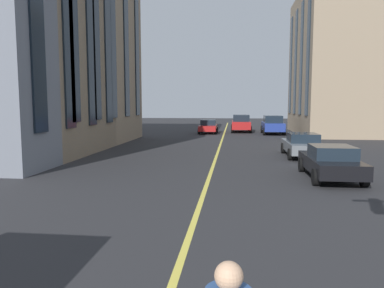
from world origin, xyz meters
The scene contains 8 objects.
lane_centre_line centered at (20.00, 0.00, 0.00)m, with size 80.00×0.16×0.01m.
car_black_parked_a centered at (14.80, -4.90, 0.70)m, with size 4.40×1.95×1.37m.
car_blue_mid centered at (37.56, -4.90, 0.97)m, with size 4.70×2.14×1.88m.
car_red_trailing centered at (37.89, 1.66, 0.70)m, with size 3.90×1.89×1.40m.
car_grey_near centered at (21.13, -4.90, 0.70)m, with size 4.40×1.95×1.37m.
car_red_parked_b centered at (40.07, -1.77, 0.97)m, with size 4.70×2.14×1.88m.
building_left_near centered at (25.05, 14.18, 7.34)m, with size 16.21×13.48×14.68m.
building_right_near centered at (38.96, -13.07, 7.16)m, with size 13.54×11.26×14.32m.
Camera 1 is at (-0.55, -0.99, 3.01)m, focal length 34.68 mm.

